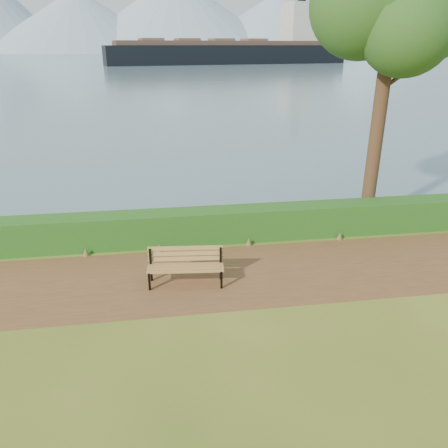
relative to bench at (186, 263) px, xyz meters
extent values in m
plane|color=#4B5F1B|center=(0.44, -0.08, -0.55)|extent=(140.00, 140.00, 0.00)
cube|color=brown|center=(0.44, 0.22, -0.55)|extent=(40.00, 3.40, 0.01)
cube|color=#174714|center=(0.44, 2.52, -0.05)|extent=(32.00, 0.85, 1.00)
cube|color=slate|center=(0.44, 259.92, -0.55)|extent=(700.00, 510.00, 0.00)
cone|color=#8198AD|center=(-59.56, 394.92, 23.45)|extent=(160.00, 160.00, 48.00)
cone|color=#8198AD|center=(20.44, 404.92, 30.45)|extent=(190.00, 190.00, 62.00)
cone|color=#8198AD|center=(110.44, 399.92, 24.45)|extent=(170.00, 170.00, 50.00)
cone|color=#8198AD|center=(200.44, 409.92, 28.45)|extent=(150.00, 150.00, 58.00)
cone|color=#8198AD|center=(-9.56, 429.92, 16.95)|extent=(120.00, 120.00, 35.00)
cone|color=#8198AD|center=(150.44, 424.92, 19.45)|extent=(130.00, 130.00, 40.00)
cube|color=black|center=(-0.92, -0.24, -0.31)|extent=(0.06, 0.07, 0.48)
cube|color=black|center=(-0.87, 0.22, -0.09)|extent=(0.06, 0.07, 0.91)
cube|color=black|center=(-0.90, -0.01, -0.11)|extent=(0.11, 0.55, 0.05)
cube|color=black|center=(0.85, -0.42, -0.31)|extent=(0.06, 0.07, 0.48)
cube|color=black|center=(0.90, 0.05, -0.09)|extent=(0.06, 0.07, 0.91)
cube|color=black|center=(0.88, -0.19, -0.11)|extent=(0.11, 0.55, 0.05)
cube|color=#9B6D3C|center=(-0.03, -0.30, -0.07)|extent=(1.91, 0.28, 0.04)
cube|color=#9B6D3C|center=(-0.02, -0.16, -0.07)|extent=(1.91, 0.28, 0.04)
cube|color=#9B6D3C|center=(0.00, -0.03, -0.07)|extent=(1.91, 0.28, 0.04)
cube|color=#9B6D3C|center=(0.01, 0.10, -0.07)|extent=(1.91, 0.28, 0.04)
cube|color=#9B6D3C|center=(0.02, 0.17, 0.05)|extent=(1.90, 0.24, 0.11)
cube|color=#9B6D3C|center=(0.02, 0.17, 0.20)|extent=(1.90, 0.24, 0.11)
cube|color=#9B6D3C|center=(0.02, 0.17, 0.35)|extent=(1.90, 0.24, 0.11)
cylinder|color=#382416|center=(6.33, 3.14, 3.35)|extent=(0.43, 0.43, 7.80)
sphere|color=#1B4617|center=(7.36, 3.13, 5.95)|extent=(2.82, 2.82, 2.82)
sphere|color=#1B4617|center=(5.44, 3.21, 6.16)|extent=(3.03, 3.03, 3.03)
sphere|color=#1B4617|center=(6.39, 2.31, 5.51)|extent=(2.60, 2.60, 2.60)
cylinder|color=#382416|center=(6.82, 3.14, 4.21)|extent=(1.14, 0.13, 0.85)
cylinder|color=#382416|center=(5.90, 3.24, 4.75)|extent=(0.88, 0.41, 0.78)
cube|color=black|center=(23.50, 138.85, 1.14)|extent=(79.35, 26.98, 7.84)
cube|color=#443229|center=(23.50, 138.85, 5.73)|extent=(72.95, 24.58, 1.34)
cube|color=beige|center=(48.14, 143.61, 11.78)|extent=(11.66, 10.99, 12.33)
cube|color=brown|center=(-1.15, 134.09, 6.63)|extent=(8.00, 8.54, 0.90)
cube|color=brown|center=(9.85, 136.21, 6.63)|extent=(8.00, 8.54, 0.90)
cube|color=brown|center=(20.85, 138.34, 6.63)|extent=(8.00, 8.54, 0.90)
cube|color=brown|center=(31.86, 140.46, 6.63)|extent=(8.00, 8.54, 0.90)
camera|label=1|loc=(-0.49, -9.82, 5.09)|focal=35.00mm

